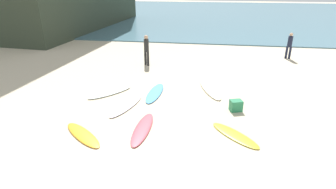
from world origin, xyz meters
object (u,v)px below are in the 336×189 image
Objects in this scene: beachgoer_mid at (146,49)px; beach_cooler at (236,106)px; surfboard_3 at (155,93)px; surfboard_4 at (143,129)px; surfboard_1 at (110,92)px; surfboard_5 at (126,106)px; surfboard_2 at (235,135)px; surfboard_6 at (210,89)px; surfboard_0 at (83,135)px; beachgoer_near at (290,45)px.

beach_cooler is at bearing 159.50° from beachgoer_mid.
surfboard_4 is (0.21, -3.14, 0.00)m from surfboard_3.
surfboard_3 is 5.26× the size of beach_cooler.
surfboard_1 reaches higher than surfboard_5.
beachgoer_mid is (-4.57, 7.18, 0.95)m from surfboard_2.
surfboard_6 is at bearing -130.48° from surfboard_5.
surfboard_5 is at bearing 16.70° from surfboard_6.
surfboard_1 is 5.93m from surfboard_2.
surfboard_0 is 0.81× the size of surfboard_6.
surfboard_0 is 0.95× the size of surfboard_1.
surfboard_1 and surfboard_6 have the same top height.
beach_cooler reaches higher than surfboard_0.
surfboard_1 is 3.62m from surfboard_4.
surfboard_4 is 12.24m from beachgoer_near.
surfboard_0 is at bearing 134.65° from surfboard_1.
beach_cooler is at bearing -147.91° from surfboard_4.
surfboard_2 is 3.94m from surfboard_6.
beachgoer_mid is 3.99× the size of beach_cooler.
surfboard_6 is 2.21m from beach_cooler.
surfboard_0 is at bearing -152.27° from beach_cooler.
beachgoer_mid reaches higher than beachgoer_near.
surfboard_1 is at bearing 108.45° from surfboard_2.
surfboard_4 is (1.82, 0.66, 0.01)m from surfboard_0.
surfboard_6 is at bearing -159.14° from surfboard_3.
surfboard_1 is at bearing -126.87° from beachgoer_near.
surfboard_4 reaches higher than surfboard_1.
beach_cooler is (5.01, 2.64, 0.18)m from surfboard_0.
surfboard_2 is 8.56m from beachgoer_mid.
beachgoer_mid is (-1.53, 7.27, 0.94)m from surfboard_4.
surfboard_6 is at bearing 116.99° from beach_cooler.
surfboard_2 is at bearing -177.94° from surfboard_4.
surfboard_5 is at bearing -175.63° from beach_cooler.
surfboard_0 is 0.90× the size of surfboard_4.
surfboard_3 is at bearing 161.14° from beach_cooler.
beach_cooler is at bearing -150.80° from surfboard_1.
surfboard_3 is 1.32× the size of beachgoer_mid.
surfboard_5 is at bearing 170.94° from surfboard_1.
surfboard_6 is at bearing -1.90° from surfboard_0.
beach_cooler is (3.40, -1.16, 0.18)m from surfboard_3.
surfboard_5 is (-0.86, -1.49, 0.00)m from surfboard_3.
surfboard_2 is 10.73m from beachgoer_near.
surfboard_0 is at bearing 115.68° from beachgoer_mid.
beach_cooler reaches higher than surfboard_3.
beachgoer_near reaches higher than surfboard_6.
surfboard_6 reaches higher than surfboard_2.
beach_cooler is (-3.76, -8.07, -0.68)m from beachgoer_near.
surfboard_3 is 1.72m from surfboard_5.
surfboard_1 reaches higher than surfboard_2.
beachgoer_mid is at bearing -59.84° from surfboard_1.
beachgoer_near reaches higher than surfboard_4.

